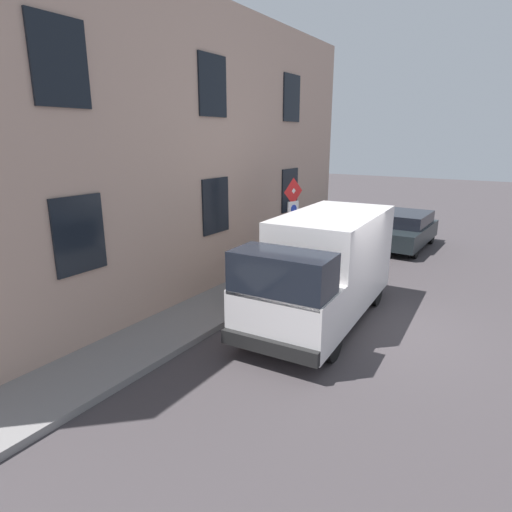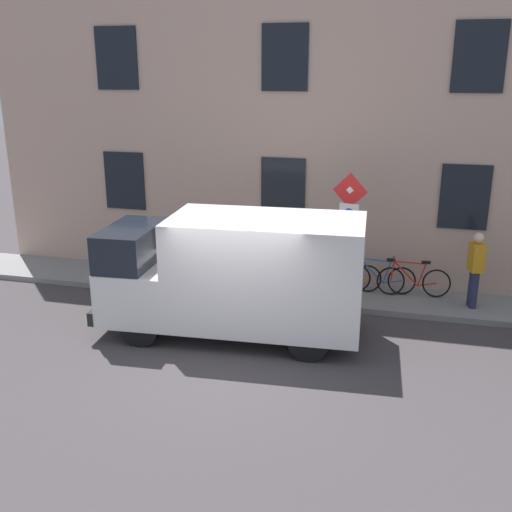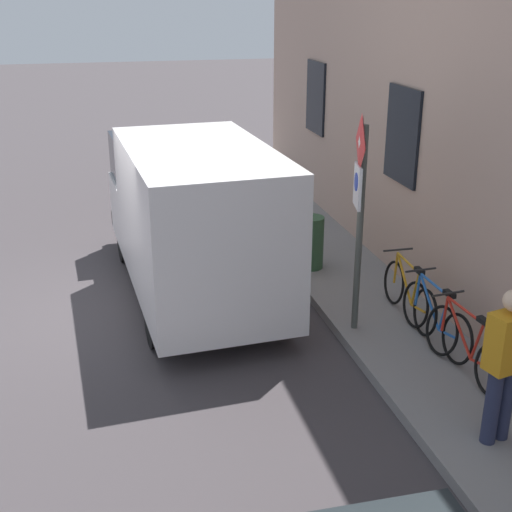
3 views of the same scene
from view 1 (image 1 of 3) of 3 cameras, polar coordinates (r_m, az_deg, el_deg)
The scene contains 11 objects.
ground_plane at distance 10.52m, azimuth 13.88°, elevation -8.79°, with size 80.00×80.00×0.00m, color #403A3C.
sidewalk_slab at distance 11.92m, azimuth -2.02°, elevation -5.01°, with size 1.66×17.46×0.14m, color gray.
building_facade at distance 11.88m, azimuth -7.01°, elevation 13.36°, with size 0.75×15.46×7.65m.
sign_post_stacked at distance 12.55m, azimuth 4.86°, elevation 5.52°, with size 0.20×0.55×2.88m.
delivery_van at distance 10.15m, azimuth 8.96°, elevation -1.37°, with size 2.29×5.43×2.50m.
parked_hatchback at distance 17.96m, azimuth 19.17°, elevation 3.37°, with size 1.81×4.02×1.38m.
bicycle_red at distance 14.58m, azimuth 4.33°, elevation 0.62°, with size 0.46×1.72×0.89m.
bicycle_blue at distance 13.91m, azimuth 2.77°, elevation -0.08°, with size 0.46×1.71×0.89m.
bicycle_orange at distance 13.26m, azimuth 1.06°, elevation -0.86°, with size 0.46×1.71×0.89m.
pedestrian at distance 15.42m, azimuth 7.92°, elevation 3.47°, with size 0.45×0.34×1.72m.
litter_bin at distance 11.09m, azimuth -1.50°, elevation -3.75°, with size 0.44×0.44×0.90m, color #2D5133.
Camera 1 is at (-2.90, 9.18, 4.25)m, focal length 30.07 mm.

